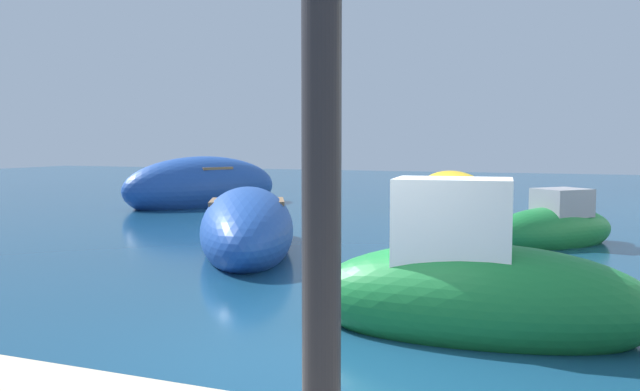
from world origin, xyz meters
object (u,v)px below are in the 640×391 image
object	(u,v)px
moored_boat_0	(248,228)
moored_boat_4	(453,196)
moored_boat_6	(476,292)
moored_boat_3	(553,228)
moored_boat_1	(203,188)

from	to	relation	value
moored_boat_0	moored_boat_4	xyz separation A→B (m)	(2.41, 8.59, 0.00)
moored_boat_0	moored_boat_6	distance (m)	6.11
moored_boat_3	moored_boat_4	xyz separation A→B (m)	(-2.96, 5.87, 0.09)
moored_boat_3	moored_boat_4	distance (m)	6.58
moored_boat_0	moored_boat_1	distance (m)	9.28
moored_boat_0	moored_boat_6	size ratio (longest dim) A/B	1.50
moored_boat_1	moored_boat_0	bearing A→B (deg)	61.02
moored_boat_4	moored_boat_6	bearing A→B (deg)	162.42
moored_boat_3	moored_boat_6	bearing A→B (deg)	38.24
moored_boat_1	moored_boat_3	size ratio (longest dim) A/B	2.06
moored_boat_0	moored_boat_3	world-z (taller)	moored_boat_0
moored_boat_0	moored_boat_3	distance (m)	6.03
moored_boat_3	moored_boat_4	world-z (taller)	moored_boat_4
moored_boat_4	moored_boat_6	size ratio (longest dim) A/B	1.36
moored_boat_0	moored_boat_3	bearing A→B (deg)	-89.33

